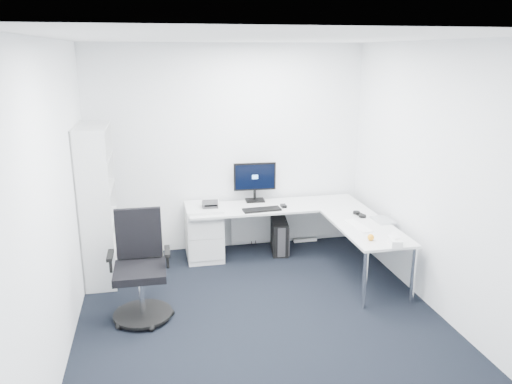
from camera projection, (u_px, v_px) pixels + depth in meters
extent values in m
plane|color=black|center=(263.00, 323.00, 4.93)|extent=(4.20, 4.20, 0.00)
plane|color=white|center=(264.00, 38.00, 4.20)|extent=(4.20, 4.20, 0.00)
cube|color=white|center=(228.00, 149.00, 6.54)|extent=(3.60, 0.02, 2.70)
cube|color=white|center=(352.00, 299.00, 2.59)|extent=(3.60, 0.02, 2.70)
cube|color=white|center=(56.00, 204.00, 4.21)|extent=(0.02, 4.20, 2.70)
cube|color=white|center=(441.00, 182.00, 4.92)|extent=(0.02, 4.20, 2.70)
cube|color=silver|center=(204.00, 232.00, 6.42)|extent=(0.45, 0.57, 0.70)
cube|color=black|center=(279.00, 236.00, 6.63)|extent=(0.26, 0.47, 0.44)
cube|color=beige|center=(154.00, 246.00, 6.37)|extent=(0.20, 0.42, 0.39)
cube|color=white|center=(305.00, 240.00, 7.05)|extent=(0.33, 0.06, 0.04)
cube|color=black|center=(262.00, 210.00, 6.26)|extent=(0.49, 0.20, 0.02)
cube|color=black|center=(284.00, 206.00, 6.39)|extent=(0.06, 0.11, 0.03)
cube|color=white|center=(358.00, 226.00, 5.69)|extent=(0.19, 0.47, 0.02)
sphere|color=orange|center=(371.00, 237.00, 5.26)|extent=(0.07, 0.07, 0.07)
cube|color=white|center=(395.00, 242.00, 5.14)|extent=(0.15, 0.23, 0.07)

